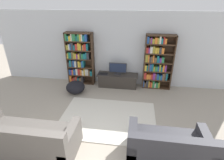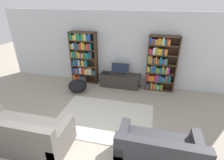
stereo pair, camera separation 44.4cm
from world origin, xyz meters
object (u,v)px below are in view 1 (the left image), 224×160
(couch_right_sofa, at_px, (168,149))
(tv_stand, at_px, (118,80))
(television, at_px, (118,68))
(bookshelf_right, at_px, (156,63))
(beanbag_ottoman, at_px, (76,87))
(bookshelf_left, at_px, (79,58))
(laptop, at_px, (103,74))
(couch_left_sectional, at_px, (26,140))

(couch_right_sofa, bearing_deg, tv_stand, 113.80)
(couch_right_sofa, bearing_deg, television, 113.85)
(bookshelf_right, height_order, beanbag_ottoman, bookshelf_right)
(tv_stand, bearing_deg, bookshelf_left, 175.32)
(laptop, distance_m, couch_right_sofa, 3.54)
(bookshelf_left, relative_size, couch_right_sofa, 1.19)
(bookshelf_left, xyz_separation_m, couch_right_sofa, (2.77, -3.18, -0.68))
(couch_left_sectional, bearing_deg, couch_right_sofa, 4.18)
(bookshelf_right, bearing_deg, couch_left_sectional, -130.18)
(television, bearing_deg, couch_right_sofa, -66.15)
(television, distance_m, laptop, 0.56)
(bookshelf_right, xyz_separation_m, beanbag_ottoman, (-2.69, -0.81, -0.72))
(laptop, height_order, beanbag_ottoman, laptop)
(couch_left_sectional, distance_m, couch_right_sofa, 2.90)
(couch_left_sectional, distance_m, beanbag_ottoman, 2.59)
(television, relative_size, beanbag_ottoman, 0.99)
(bookshelf_left, height_order, couch_right_sofa, bookshelf_left)
(laptop, relative_size, beanbag_ottoman, 0.55)
(bookshelf_right, bearing_deg, bookshelf_left, -179.95)
(bookshelf_right, height_order, tv_stand, bookshelf_right)
(bookshelf_right, bearing_deg, couch_right_sofa, -89.51)
(television, relative_size, couch_right_sofa, 0.39)
(bookshelf_left, bearing_deg, couch_left_sectional, -92.04)
(tv_stand, bearing_deg, couch_right_sofa, -66.20)
(beanbag_ottoman, bearing_deg, tv_stand, 26.89)
(television, distance_m, couch_left_sectional, 3.63)
(bookshelf_left, height_order, laptop, bookshelf_left)
(tv_stand, distance_m, beanbag_ottoman, 1.53)
(television, relative_size, laptop, 1.79)
(bookshelf_right, relative_size, couch_left_sectional, 0.91)
(bookshelf_left, xyz_separation_m, bookshelf_right, (2.74, 0.00, -0.04))
(laptop, bearing_deg, couch_right_sofa, -58.07)
(tv_stand, relative_size, laptop, 4.15)
(couch_left_sectional, relative_size, couch_right_sofa, 1.31)
(laptop, xyz_separation_m, beanbag_ottoman, (-0.85, -0.63, -0.28))
(television, relative_size, couch_left_sectional, 0.30)
(bookshelf_left, bearing_deg, beanbag_ottoman, -86.09)
(couch_left_sectional, xyz_separation_m, couch_right_sofa, (2.89, 0.21, -0.01))
(television, distance_m, couch_right_sofa, 3.36)
(couch_left_sectional, height_order, beanbag_ottoman, couch_left_sectional)
(bookshelf_left, relative_size, laptop, 5.45)
(tv_stand, xyz_separation_m, television, (0.00, -0.01, 0.46))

